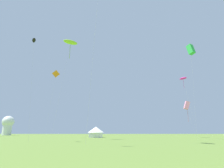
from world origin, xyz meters
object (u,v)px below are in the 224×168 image
object	(u,v)px
kite_orange_diamond	(56,74)
observatory_dome	(8,124)
kite_lime_parafoil	(70,42)
kite_green_box	(191,50)
festival_tent_right	(96,132)
kite_magenta_parafoil	(183,79)
kite_pink_box	(187,105)
kite_black_parafoil	(34,41)

from	to	relation	value
kite_orange_diamond	observatory_dome	world-z (taller)	kite_orange_diamond
kite_lime_parafoil	kite_green_box	bearing A→B (deg)	-0.06
kite_lime_parafoil	festival_tent_right	world-z (taller)	kite_lime_parafoil
kite_green_box	observatory_dome	bearing A→B (deg)	141.84
kite_orange_diamond	kite_lime_parafoil	size ratio (longest dim) A/B	0.83
kite_magenta_parafoil	kite_pink_box	bearing A→B (deg)	65.62
kite_orange_diamond	kite_magenta_parafoil	xyz separation A→B (m)	(37.38, -8.36, -3.77)
kite_green_box	festival_tent_right	xyz separation A→B (m)	(-25.68, 16.26, -20.81)
kite_orange_diamond	kite_lime_parafoil	xyz separation A→B (m)	(6.92, -11.97, 5.00)
kite_magenta_parafoil	festival_tent_right	size ratio (longest dim) A/B	3.13
kite_orange_diamond	observatory_dome	size ratio (longest dim) A/B	1.94
kite_black_parafoil	kite_pink_box	xyz separation A→B (m)	(40.84, 26.92, -8.82)
kite_black_parafoil	kite_green_box	distance (m)	38.09
festival_tent_right	observatory_dome	distance (m)	71.02
kite_pink_box	festival_tent_right	xyz separation A→B (m)	(-30.12, -0.02, -8.45)
kite_lime_parafoil	festival_tent_right	xyz separation A→B (m)	(6.07, 16.23, -22.70)
kite_orange_diamond	kite_green_box	xyz separation A→B (m)	(38.67, -12.00, 3.11)
festival_tent_right	kite_green_box	bearing A→B (deg)	-32.34
kite_black_parafoil	kite_pink_box	size ratio (longest dim) A/B	1.66
kite_magenta_parafoil	kite_lime_parafoil	size ratio (longest dim) A/B	0.64
kite_lime_parafoil	kite_orange_diamond	bearing A→B (deg)	120.03
kite_magenta_parafoil	kite_pink_box	distance (m)	14.91
kite_magenta_parafoil	kite_lime_parafoil	world-z (taller)	kite_lime_parafoil
kite_black_parafoil	kite_lime_parafoil	xyz separation A→B (m)	(4.65, 10.67, 5.43)
kite_green_box	kite_lime_parafoil	xyz separation A→B (m)	(-31.75, 0.03, 1.89)
kite_black_parafoil	kite_green_box	xyz separation A→B (m)	(36.41, 10.63, 3.53)
kite_black_parafoil	kite_magenta_parafoil	xyz separation A→B (m)	(35.11, 14.28, -3.34)
kite_pink_box	festival_tent_right	distance (m)	31.28
kite_black_parafoil	festival_tent_right	distance (m)	33.71
kite_orange_diamond	kite_magenta_parafoil	distance (m)	38.49
kite_pink_box	observatory_dome	distance (m)	95.86
kite_green_box	festival_tent_right	distance (m)	36.84
kite_orange_diamond	kite_green_box	size ratio (longest dim) A/B	0.87
kite_orange_diamond	kite_black_parafoil	world-z (taller)	kite_orange_diamond
kite_black_parafoil	festival_tent_right	xyz separation A→B (m)	(10.72, 26.90, -17.27)
kite_black_parafoil	kite_lime_parafoil	size ratio (longest dim) A/B	0.77
kite_black_parafoil	kite_magenta_parafoil	size ratio (longest dim) A/B	1.20
kite_green_box	observatory_dome	distance (m)	102.44
kite_green_box	kite_magenta_parafoil	bearing A→B (deg)	109.50
kite_green_box	kite_orange_diamond	bearing A→B (deg)	162.75
kite_lime_parafoil	observatory_dome	bearing A→B (deg)	127.39
kite_orange_diamond	kite_green_box	world-z (taller)	kite_green_box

